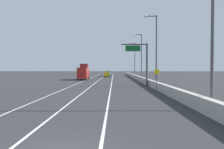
{
  "coord_description": "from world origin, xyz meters",
  "views": [
    {
      "loc": [
        2.03,
        -7.66,
        3.14
      ],
      "look_at": [
        1.49,
        46.83,
        1.56
      ],
      "focal_mm": 34.51,
      "sensor_mm": 36.0,
      "label": 1
    }
  ],
  "objects_px": {
    "lamp_post_right_second": "(155,47)",
    "overhead_sign_gantry": "(143,59)",
    "lamp_post_right_third": "(141,54)",
    "lamp_post_right_near": "(210,21)",
    "lamp_post_right_fourth": "(134,58)",
    "car_white_1": "(108,73)",
    "speed_advisory_sign": "(157,79)",
    "car_green_2": "(107,74)",
    "car_yellow_0": "(106,74)",
    "box_truck": "(83,72)"
  },
  "relations": [
    {
      "from": "car_green_2",
      "to": "car_yellow_0",
      "type": "bearing_deg",
      "value": -90.23
    },
    {
      "from": "car_green_2",
      "to": "box_truck",
      "type": "height_order",
      "value": "box_truck"
    },
    {
      "from": "speed_advisory_sign",
      "to": "car_green_2",
      "type": "distance_m",
      "value": 55.35
    },
    {
      "from": "car_green_2",
      "to": "box_truck",
      "type": "bearing_deg",
      "value": -103.52
    },
    {
      "from": "lamp_post_right_fourth",
      "to": "lamp_post_right_second",
      "type": "bearing_deg",
      "value": -90.27
    },
    {
      "from": "overhead_sign_gantry",
      "to": "lamp_post_right_fourth",
      "type": "relative_size",
      "value": 0.64
    },
    {
      "from": "car_yellow_0",
      "to": "lamp_post_right_second",
      "type": "bearing_deg",
      "value": -77.32
    },
    {
      "from": "speed_advisory_sign",
      "to": "car_green_2",
      "type": "bearing_deg",
      "value": 98.45
    },
    {
      "from": "overhead_sign_gantry",
      "to": "lamp_post_right_fourth",
      "type": "xyz_separation_m",
      "value": [
        1.75,
        34.91,
        1.9
      ]
    },
    {
      "from": "overhead_sign_gantry",
      "to": "car_yellow_0",
      "type": "xyz_separation_m",
      "value": [
        -7.72,
        38.43,
        -3.7
      ]
    },
    {
      "from": "box_truck",
      "to": "lamp_post_right_fourth",
      "type": "bearing_deg",
      "value": 42.74
    },
    {
      "from": "lamp_post_right_second",
      "to": "lamp_post_right_near",
      "type": "bearing_deg",
      "value": -88.84
    },
    {
      "from": "lamp_post_right_fourth",
      "to": "car_green_2",
      "type": "xyz_separation_m",
      "value": [
        -9.45,
        9.69,
        -5.58
      ]
    },
    {
      "from": "lamp_post_right_second",
      "to": "box_truck",
      "type": "distance_m",
      "value": 28.49
    },
    {
      "from": "car_yellow_0",
      "to": "car_white_1",
      "type": "height_order",
      "value": "car_yellow_0"
    },
    {
      "from": "lamp_post_right_near",
      "to": "box_truck",
      "type": "xyz_separation_m",
      "value": [
        -15.35,
        42.7,
        -4.61
      ]
    },
    {
      "from": "lamp_post_right_fourth",
      "to": "car_white_1",
      "type": "height_order",
      "value": "lamp_post_right_fourth"
    },
    {
      "from": "speed_advisory_sign",
      "to": "lamp_post_right_second",
      "type": "relative_size",
      "value": 0.26
    },
    {
      "from": "lamp_post_right_third",
      "to": "lamp_post_right_near",
      "type": "bearing_deg",
      "value": -89.42
    },
    {
      "from": "lamp_post_right_second",
      "to": "box_truck",
      "type": "relative_size",
      "value": 1.45
    },
    {
      "from": "lamp_post_right_second",
      "to": "overhead_sign_gantry",
      "type": "bearing_deg",
      "value": 118.67
    },
    {
      "from": "overhead_sign_gantry",
      "to": "speed_advisory_sign",
      "type": "bearing_deg",
      "value": -87.5
    },
    {
      "from": "lamp_post_right_fourth",
      "to": "box_truck",
      "type": "distance_m",
      "value": 21.13
    },
    {
      "from": "overhead_sign_gantry",
      "to": "lamp_post_right_fourth",
      "type": "bearing_deg",
      "value": 87.12
    },
    {
      "from": "overhead_sign_gantry",
      "to": "lamp_post_right_near",
      "type": "bearing_deg",
      "value": -84.86
    },
    {
      "from": "overhead_sign_gantry",
      "to": "car_green_2",
      "type": "xyz_separation_m",
      "value": [
        -7.69,
        44.6,
        -3.68
      ]
    },
    {
      "from": "car_yellow_0",
      "to": "lamp_post_right_near",
      "type": "bearing_deg",
      "value": -80.87
    },
    {
      "from": "lamp_post_right_second",
      "to": "lamp_post_right_third",
      "type": "relative_size",
      "value": 1.0
    },
    {
      "from": "lamp_post_right_near",
      "to": "box_truck",
      "type": "relative_size",
      "value": 1.45
    },
    {
      "from": "lamp_post_right_second",
      "to": "car_yellow_0",
      "type": "xyz_separation_m",
      "value": [
        -9.29,
        41.32,
        -5.6
      ]
    },
    {
      "from": "overhead_sign_gantry",
      "to": "lamp_post_right_near",
      "type": "relative_size",
      "value": 0.64
    },
    {
      "from": "car_yellow_0",
      "to": "lamp_post_right_fourth",
      "type": "bearing_deg",
      "value": -20.43
    },
    {
      "from": "lamp_post_right_fourth",
      "to": "box_truck",
      "type": "xyz_separation_m",
      "value": [
        -15.14,
        -13.99,
        -4.61
      ]
    },
    {
      "from": "overhead_sign_gantry",
      "to": "car_green_2",
      "type": "relative_size",
      "value": 1.6
    },
    {
      "from": "speed_advisory_sign",
      "to": "lamp_post_right_fourth",
      "type": "xyz_separation_m",
      "value": [
        1.31,
        45.06,
        4.86
      ]
    },
    {
      "from": "overhead_sign_gantry",
      "to": "speed_advisory_sign",
      "type": "relative_size",
      "value": 2.5
    },
    {
      "from": "overhead_sign_gantry",
      "to": "lamp_post_right_second",
      "type": "height_order",
      "value": "lamp_post_right_second"
    },
    {
      "from": "lamp_post_right_fourth",
      "to": "box_truck",
      "type": "relative_size",
      "value": 1.45
    },
    {
      "from": "overhead_sign_gantry",
      "to": "car_yellow_0",
      "type": "distance_m",
      "value": 39.37
    },
    {
      "from": "lamp_post_right_near",
      "to": "lamp_post_right_second",
      "type": "relative_size",
      "value": 1.0
    },
    {
      "from": "car_yellow_0",
      "to": "lamp_post_right_third",
      "type": "bearing_deg",
      "value": -67.48
    },
    {
      "from": "speed_advisory_sign",
      "to": "lamp_post_right_fourth",
      "type": "height_order",
      "value": "lamp_post_right_fourth"
    },
    {
      "from": "car_white_1",
      "to": "lamp_post_right_third",
      "type": "bearing_deg",
      "value": -77.35
    },
    {
      "from": "lamp_post_right_near",
      "to": "car_white_1",
      "type": "relative_size",
      "value": 2.44
    },
    {
      "from": "lamp_post_right_fourth",
      "to": "car_yellow_0",
      "type": "height_order",
      "value": "lamp_post_right_fourth"
    },
    {
      "from": "speed_advisory_sign",
      "to": "box_truck",
      "type": "height_order",
      "value": "box_truck"
    },
    {
      "from": "speed_advisory_sign",
      "to": "lamp_post_right_third",
      "type": "relative_size",
      "value": 0.26
    },
    {
      "from": "speed_advisory_sign",
      "to": "lamp_post_right_near",
      "type": "relative_size",
      "value": 0.26
    },
    {
      "from": "lamp_post_right_third",
      "to": "box_truck",
      "type": "xyz_separation_m",
      "value": [
        -14.97,
        4.91,
        -4.61
      ]
    },
    {
      "from": "speed_advisory_sign",
      "to": "car_yellow_0",
      "type": "xyz_separation_m",
      "value": [
        -8.16,
        48.58,
        -0.74
      ]
    }
  ]
}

